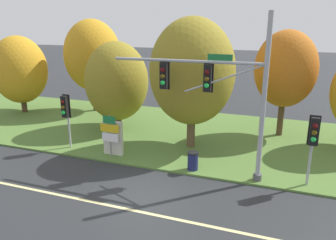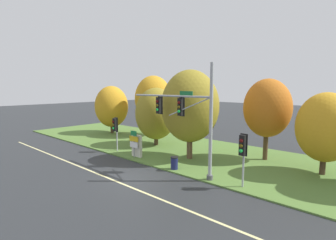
# 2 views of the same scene
# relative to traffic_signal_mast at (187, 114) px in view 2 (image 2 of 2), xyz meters

# --- Properties ---
(ground_plane) EXTENTS (160.00, 160.00, 0.00)m
(ground_plane) POSITION_rel_traffic_signal_mast_xyz_m (-2.44, -2.95, -4.27)
(ground_plane) COLOR #282B2D
(lane_stripe) EXTENTS (36.00, 0.16, 0.01)m
(lane_stripe) POSITION_rel_traffic_signal_mast_xyz_m (-2.44, -4.15, -4.26)
(lane_stripe) COLOR beige
(lane_stripe) RESTS_ON ground
(grass_verge) EXTENTS (48.00, 11.50, 0.10)m
(grass_verge) POSITION_rel_traffic_signal_mast_xyz_m (-2.44, 5.30, -4.22)
(grass_verge) COLOR #517533
(grass_verge) RESTS_ON ground
(traffic_signal_mast) EXTENTS (7.31, 0.49, 7.49)m
(traffic_signal_mast) POSITION_rel_traffic_signal_mast_xyz_m (0.00, 0.00, 0.00)
(traffic_signal_mast) COLOR #9EA0A5
(traffic_signal_mast) RESTS_ON grass_verge
(pedestrian_signal_near_kerb) EXTENTS (0.46, 0.55, 3.26)m
(pedestrian_signal_near_kerb) POSITION_rel_traffic_signal_mast_xyz_m (4.07, 0.15, -1.79)
(pedestrian_signal_near_kerb) COLOR #9EA0A5
(pedestrian_signal_near_kerb) RESTS_ON grass_verge
(pedestrian_signal_further_along) EXTENTS (0.46, 0.55, 3.17)m
(pedestrian_signal_further_along) POSITION_rel_traffic_signal_mast_xyz_m (-8.77, 0.41, -1.87)
(pedestrian_signal_further_along) COLOR #9EA0A5
(pedestrian_signal_further_along) RESTS_ON grass_verge
(route_sign_post) EXTENTS (1.10, 0.08, 2.34)m
(route_sign_post) POSITION_rel_traffic_signal_mast_xyz_m (-5.86, 0.17, -2.74)
(route_sign_post) COLOR slate
(route_sign_post) RESTS_ON grass_verge
(tree_nearest_road) EXTENTS (4.24, 4.24, 6.08)m
(tree_nearest_road) POSITION_rel_traffic_signal_mast_xyz_m (-17.16, 5.99, -0.74)
(tree_nearest_road) COLOR #4C3823
(tree_nearest_road) RESTS_ON grass_verge
(tree_left_of_mast) EXTENTS (4.50, 4.50, 7.32)m
(tree_left_of_mast) POSITION_rel_traffic_signal_mast_xyz_m (-11.93, 8.42, 0.33)
(tree_left_of_mast) COLOR brown
(tree_left_of_mast) RESTS_ON grass_verge
(tree_behind_signpost) EXTENTS (4.23, 4.23, 5.89)m
(tree_behind_signpost) POSITION_rel_traffic_signal_mast_xyz_m (-7.91, 4.88, -0.93)
(tree_behind_signpost) COLOR #4C3823
(tree_behind_signpost) RESTS_ON grass_verge
(tree_mid_verge) EXTENTS (4.77, 4.77, 7.38)m
(tree_mid_verge) POSITION_rel_traffic_signal_mast_xyz_m (-2.20, 3.16, 0.22)
(tree_mid_verge) COLOR brown
(tree_mid_verge) RESTS_ON grass_verge
(tree_tall_centre) EXTENTS (3.79, 3.79, 6.65)m
(tree_tall_centre) POSITION_rel_traffic_signal_mast_xyz_m (2.64, 7.10, 0.09)
(tree_tall_centre) COLOR #4C3823
(tree_tall_centre) RESTS_ON grass_verge
(tree_right_far) EXTENTS (3.79, 3.79, 5.65)m
(tree_right_far) POSITION_rel_traffic_signal_mast_xyz_m (7.05, 6.16, -0.90)
(tree_right_far) COLOR #423021
(tree_right_far) RESTS_ON grass_verge
(info_kiosk) EXTENTS (1.10, 0.24, 1.90)m
(info_kiosk) POSITION_rel_traffic_signal_mast_xyz_m (-5.87, 0.50, -3.23)
(info_kiosk) COLOR beige
(info_kiosk) RESTS_ON grass_verge
(trash_bin) EXTENTS (0.56, 0.56, 0.93)m
(trash_bin) POSITION_rel_traffic_signal_mast_xyz_m (-1.20, 0.08, -3.70)
(trash_bin) COLOR #191E4C
(trash_bin) RESTS_ON grass_verge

